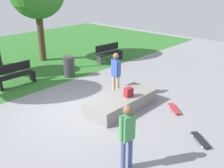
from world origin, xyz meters
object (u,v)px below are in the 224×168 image
at_px(skater_watching, 116,72).
at_px(park_bench_near_path, 15,74).
at_px(skateboard_spare, 200,140).
at_px(backpack_on_ledge, 129,92).
at_px(skater_performing_trick, 127,133).
at_px(concrete_ledge, 122,102).
at_px(skateboard_by_ledge, 174,108).
at_px(trash_bin, 69,67).
at_px(park_bench_far_right, 109,52).

bearing_deg(skater_watching, park_bench_near_path, 117.40).
bearing_deg(skateboard_spare, backpack_on_ledge, 86.08).
distance_m(skater_performing_trick, skater_watching, 4.15).
relative_size(concrete_ledge, skater_watching, 1.56).
bearing_deg(skater_watching, concrete_ledge, -126.36).
bearing_deg(skater_watching, skater_performing_trick, -134.69).
relative_size(skateboard_by_ledge, trash_bin, 0.80).
bearing_deg(skater_watching, backpack_on_ledge, -116.03).
bearing_deg(skateboard_spare, park_bench_far_right, 61.16).
relative_size(skater_watching, trash_bin, 1.83).
height_order(park_bench_near_path, park_bench_far_right, same).
distance_m(skater_watching, skateboard_spare, 3.93).
bearing_deg(park_bench_far_right, concrete_ledge, -132.35).
height_order(backpack_on_ledge, skateboard_by_ledge, backpack_on_ledge).
distance_m(skateboard_by_ledge, skateboard_spare, 1.90).
bearing_deg(backpack_on_ledge, skateboard_spare, 95.69).
bearing_deg(backpack_on_ledge, skater_performing_trick, 48.09).
height_order(skateboard_by_ledge, park_bench_near_path, park_bench_near_path).
bearing_deg(park_bench_near_path, trash_bin, -20.35).
xyz_separation_m(backpack_on_ledge, skateboard_spare, (-0.19, -2.72, -0.56)).
height_order(skateboard_spare, park_bench_far_right, park_bench_far_right).
height_order(skateboard_spare, park_bench_near_path, park_bench_near_path).
bearing_deg(skater_performing_trick, trash_bin, 62.46).
bearing_deg(skater_watching, skateboard_by_ledge, -77.97).
bearing_deg(skateboard_by_ledge, trash_bin, 92.96).
bearing_deg(skateboard_by_ledge, concrete_ledge, 127.72).
bearing_deg(concrete_ledge, skateboard_by_ledge, -52.28).
distance_m(skater_performing_trick, trash_bin, 6.78).
bearing_deg(skateboard_spare, trash_bin, 82.49).
bearing_deg(park_bench_far_right, backpack_on_ledge, -130.25).
xyz_separation_m(skater_watching, park_bench_near_path, (-2.00, 3.86, -0.51)).
xyz_separation_m(backpack_on_ledge, park_bench_far_right, (3.75, 4.43, -0.14)).
bearing_deg(skateboard_by_ledge, backpack_on_ledge, 128.64).
relative_size(backpack_on_ledge, trash_bin, 0.34).
bearing_deg(park_bench_near_path, skater_watching, -62.60).
bearing_deg(skater_performing_trick, skater_watching, 45.31).
relative_size(concrete_ledge, park_bench_near_path, 1.65).
xyz_separation_m(skater_performing_trick, skateboard_by_ledge, (3.40, 0.69, -0.90)).
distance_m(backpack_on_ledge, park_bench_far_right, 5.81).
height_order(backpack_on_ledge, skater_watching, skater_watching).
relative_size(concrete_ledge, park_bench_far_right, 1.62).
distance_m(concrete_ledge, skater_performing_trick, 3.21).
bearing_deg(park_bench_near_path, backpack_on_ledge, -72.95).
distance_m(skater_performing_trick, park_bench_near_path, 6.89).
xyz_separation_m(skater_performing_trick, trash_bin, (3.12, 5.99, -0.50)).
distance_m(skater_watching, skateboard_by_ledge, 2.49).
height_order(skater_performing_trick, park_bench_near_path, skater_performing_trick).
relative_size(concrete_ledge, skateboard_spare, 3.49).
distance_m(backpack_on_ledge, skateboard_spare, 2.78).
bearing_deg(backpack_on_ledge, trash_bin, -90.28).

